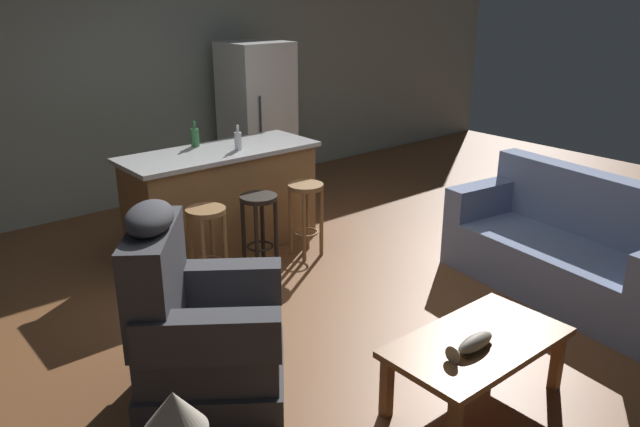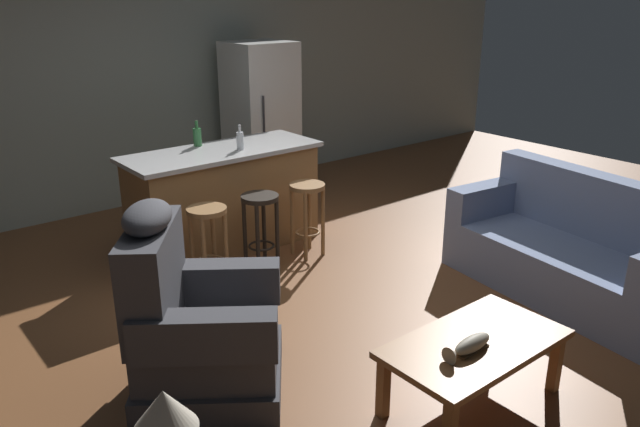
{
  "view_description": "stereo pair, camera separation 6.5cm",
  "coord_description": "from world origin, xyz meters",
  "views": [
    {
      "loc": [
        -2.81,
        -3.42,
        2.32
      ],
      "look_at": [
        -0.03,
        -0.1,
        0.75
      ],
      "focal_mm": 35.0,
      "sensor_mm": 36.0,
      "label": 1
    },
    {
      "loc": [
        -2.76,
        -3.46,
        2.32
      ],
      "look_at": [
        -0.03,
        -0.1,
        0.75
      ],
      "focal_mm": 35.0,
      "sensor_mm": 36.0,
      "label": 2
    }
  ],
  "objects": [
    {
      "name": "ground_plane",
      "position": [
        0.0,
        0.0,
        0.0
      ],
      "size": [
        12.0,
        12.0,
        0.0
      ],
      "color": "brown"
    },
    {
      "name": "bar_stool_middle",
      "position": [
        -0.02,
        0.72,
        0.47
      ],
      "size": [
        0.32,
        0.32,
        0.68
      ],
      "color": "black",
      "rests_on": "ground_plane"
    },
    {
      "name": "kitchen_island",
      "position": [
        0.0,
        1.35,
        0.48
      ],
      "size": [
        1.8,
        0.7,
        0.95
      ],
      "color": "olive",
      "rests_on": "ground_plane"
    },
    {
      "name": "couch",
      "position": [
        1.66,
        -1.19,
        0.34
      ],
      "size": [
        1.08,
        1.99,
        0.94
      ],
      "rotation": [
        0.0,
        0.0,
        3.01
      ],
      "color": "#707FA3",
      "rests_on": "ground_plane"
    },
    {
      "name": "back_wall",
      "position": [
        0.0,
        3.12,
        1.3
      ],
      "size": [
        12.0,
        0.05,
        2.6
      ],
      "color": "#939E93",
      "rests_on": "ground_plane"
    },
    {
      "name": "fish_figurine",
      "position": [
        -0.25,
        -1.67,
        0.46
      ],
      "size": [
        0.34,
        0.1,
        0.1
      ],
      "color": "#4C3823",
      "rests_on": "coffee_table"
    },
    {
      "name": "recliner_near_lamp",
      "position": [
        -1.29,
        -0.46,
        0.42
      ],
      "size": [
        1.17,
        1.17,
        1.2
      ],
      "rotation": [
        0.0,
        0.0,
        -0.64
      ],
      "color": "#3D3D42",
      "rests_on": "ground_plane"
    },
    {
      "name": "bottle_short_amber",
      "position": [
        -0.1,
        1.61,
        1.04
      ],
      "size": [
        0.08,
        0.08,
        0.23
      ],
      "color": "#2D6B38",
      "rests_on": "kitchen_island"
    },
    {
      "name": "bar_stool_right",
      "position": [
        0.48,
        0.72,
        0.47
      ],
      "size": [
        0.32,
        0.32,
        0.68
      ],
      "color": "olive",
      "rests_on": "ground_plane"
    },
    {
      "name": "bottle_tall_green",
      "position": [
        0.13,
        1.25,
        1.03
      ],
      "size": [
        0.06,
        0.06,
        0.22
      ],
      "color": "silver",
      "rests_on": "kitchen_island"
    },
    {
      "name": "bar_stool_left",
      "position": [
        -0.53,
        0.72,
        0.47
      ],
      "size": [
        0.32,
        0.32,
        0.68
      ],
      "color": "olive",
      "rests_on": "ground_plane"
    },
    {
      "name": "refrigerator",
      "position": [
        1.23,
        2.55,
        0.88
      ],
      "size": [
        0.7,
        0.69,
        1.76
      ],
      "color": "white",
      "rests_on": "ground_plane"
    },
    {
      "name": "table_lamp",
      "position": [
        -2.02,
        -1.66,
        0.87
      ],
      "size": [
        0.24,
        0.24,
        0.41
      ],
      "color": "#4C3823",
      "rests_on": "end_table"
    },
    {
      "name": "coffee_table",
      "position": [
        -0.12,
        -1.61,
        0.36
      ],
      "size": [
        1.1,
        0.6,
        0.42
      ],
      "color": "brown",
      "rests_on": "ground_plane"
    }
  ]
}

